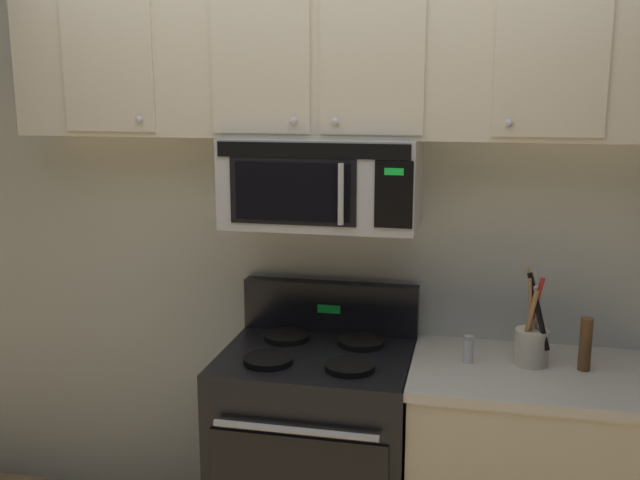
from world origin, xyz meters
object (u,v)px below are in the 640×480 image
Objects in this scene: stove_range at (317,453)px; over_range_microwave at (323,182)px; salt_shaker at (468,349)px; pepper_mill at (585,344)px; utensil_crock_cream at (532,340)px.

stove_range is 1.11m from over_range_microwave.
pepper_mill is at bearing 2.02° from salt_shaker.
over_range_microwave is 1.01m from utensil_crock_cream.
utensil_crock_cream is at bearing 4.00° from stove_range.
pepper_mill is (0.43, 0.02, 0.05)m from salt_shaker.
salt_shaker is (-0.24, -0.03, -0.04)m from utensil_crock_cream.
salt_shaker is (0.59, -0.09, -0.62)m from over_range_microwave.
stove_range is 10.40× the size of salt_shaker.
utensil_crock_cream reaches higher than salt_shaker.
over_range_microwave is 7.06× the size of salt_shaker.
utensil_crock_cream is 1.87× the size of pepper_mill.
pepper_mill is (0.19, -0.02, 0.00)m from utensil_crock_cream.
utensil_crock_cream reaches higher than stove_range.
stove_range is at bearing -177.67° from pepper_mill.
pepper_mill is at bearing 2.33° from stove_range.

